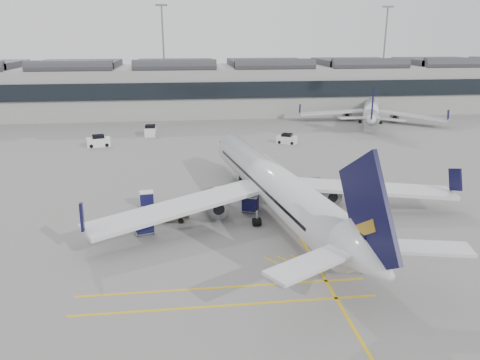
{
  "coord_description": "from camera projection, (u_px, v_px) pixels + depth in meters",
  "views": [
    {
      "loc": [
        -0.61,
        -41.35,
        18.49
      ],
      "look_at": [
        4.99,
        4.28,
        4.0
      ],
      "focal_mm": 35.0,
      "sensor_mm": 36.0,
      "label": 1
    }
  ],
  "objects": [
    {
      "name": "safety_cone_nose",
      "position": [
        237.0,
        164.0,
        68.13
      ],
      "size": [
        0.33,
        0.33,
        0.46
      ],
      "primitive_type": "cone",
      "color": "#F24C0A",
      "rests_on": "ground"
    },
    {
      "name": "pushback_tug",
      "position": [
        174.0,
        214.0,
        48.15
      ],
      "size": [
        3.01,
        2.34,
        1.48
      ],
      "rotation": [
        0.0,
        0.0,
        -0.32
      ],
      "color": "#4E4F43",
      "rests_on": "ground"
    },
    {
      "name": "service_van_left",
      "position": [
        99.0,
        141.0,
        79.49
      ],
      "size": [
        4.14,
        2.7,
        1.96
      ],
      "rotation": [
        0.0,
        0.0,
        0.22
      ],
      "color": "silver",
      "rests_on": "ground"
    },
    {
      "name": "belt_loader",
      "position": [
        283.0,
        184.0,
        57.83
      ],
      "size": [
        5.08,
        2.05,
        2.04
      ],
      "rotation": [
        0.0,
        0.0,
        -0.1
      ],
      "color": "beige",
      "rests_on": "ground"
    },
    {
      "name": "baggage_cart_c",
      "position": [
        147.0,
        198.0,
        52.04
      ],
      "size": [
        1.73,
        1.48,
        1.67
      ],
      "rotation": [
        0.0,
        0.0,
        0.12
      ],
      "color": "gray",
      "rests_on": "ground"
    },
    {
      "name": "airliner_main",
      "position": [
        276.0,
        186.0,
        48.38
      ],
      "size": [
        38.72,
        42.63,
        11.39
      ],
      "rotation": [
        0.0,
        0.0,
        0.16
      ],
      "color": "silver",
      "rests_on": "ground"
    },
    {
      "name": "ramp_agent_b",
      "position": [
        201.0,
        203.0,
        50.64
      ],
      "size": [
        1.1,
        1.07,
        1.78
      ],
      "primitive_type": "imported",
      "rotation": [
        0.0,
        0.0,
        3.84
      ],
      "color": "orange",
      "rests_on": "ground"
    },
    {
      "name": "apron_markings",
      "position": [
        276.0,
        196.0,
        55.4
      ],
      "size": [
        0.25,
        60.0,
        0.01
      ],
      "primitive_type": "cube",
      "color": "gold",
      "rests_on": "ground"
    },
    {
      "name": "terminal",
      "position": [
        184.0,
        87.0,
        111.02
      ],
      "size": [
        200.0,
        20.45,
        12.4
      ],
      "color": "#9E9E99",
      "rests_on": "ground"
    },
    {
      "name": "service_van_right",
      "position": [
        287.0,
        139.0,
        81.65
      ],
      "size": [
        3.78,
        3.04,
        1.74
      ],
      "rotation": [
        0.0,
        0.0,
        -0.47
      ],
      "color": "silver",
      "rests_on": "ground"
    },
    {
      "name": "baggage_cart_a",
      "position": [
        250.0,
        203.0,
        50.37
      ],
      "size": [
        2.16,
        1.99,
        1.83
      ],
      "rotation": [
        0.0,
        0.0,
        -0.4
      ],
      "color": "gray",
      "rests_on": "ground"
    },
    {
      "name": "ramp_agent_a",
      "position": [
        237.0,
        191.0,
        54.38
      ],
      "size": [
        0.79,
        0.78,
        1.83
      ],
      "primitive_type": "imported",
      "rotation": [
        0.0,
        0.0,
        0.75
      ],
      "color": "#E34E0B",
      "rests_on": "ground"
    },
    {
      "name": "service_van_mid",
      "position": [
        151.0,
        131.0,
        87.99
      ],
      "size": [
        2.06,
        3.95,
        2.0
      ],
      "rotation": [
        0.0,
        0.0,
        1.54
      ],
      "color": "silver",
      "rests_on": "ground"
    },
    {
      "name": "airliner_far",
      "position": [
        371.0,
        110.0,
        100.6
      ],
      "size": [
        28.83,
        31.88,
        8.97
      ],
      "rotation": [
        0.0,
        0.0,
        -0.39
      ],
      "color": "silver",
      "rests_on": "ground"
    },
    {
      "name": "ground",
      "position": [
        194.0,
        235.0,
        44.77
      ],
      "size": [
        220.0,
        220.0,
        0.0
      ],
      "primitive_type": "plane",
      "color": "gray",
      "rests_on": "ground"
    },
    {
      "name": "baggage_cart_b",
      "position": [
        220.0,
        194.0,
        53.43
      ],
      "size": [
        1.88,
        1.71,
        1.63
      ],
      "rotation": [
        0.0,
        0.0,
        0.33
      ],
      "color": "gray",
      "rests_on": "ground"
    },
    {
      "name": "baggage_cart_d",
      "position": [
        144.0,
        224.0,
        44.86
      ],
      "size": [
        2.1,
        1.89,
        1.86
      ],
      "rotation": [
        0.0,
        0.0,
        0.28
      ],
      "color": "gray",
      "rests_on": "ground"
    },
    {
      "name": "light_masts",
      "position": [
        176.0,
        49.0,
        121.64
      ],
      "size": [
        113.0,
        0.6,
        25.45
      ],
      "color": "slate",
      "rests_on": "ground"
    },
    {
      "name": "safety_cone_engine",
      "position": [
        348.0,
        210.0,
        50.38
      ],
      "size": [
        0.36,
        0.36,
        0.5
      ],
      "primitive_type": "cone",
      "color": "#F24C0A",
      "rests_on": "ground"
    }
  ]
}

